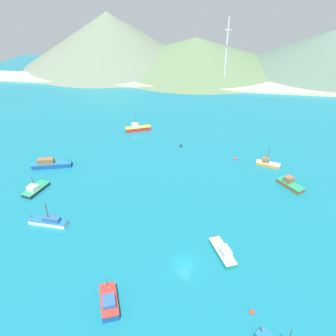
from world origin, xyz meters
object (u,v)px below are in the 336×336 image
fishing_boat_5 (50,164)px  buoy_0 (181,146)px  fishing_boat_7 (138,128)px  buoy_1 (252,312)px  fishing_boat_8 (49,221)px  radio_tower (226,52)px  fishing_boat_6 (109,302)px  fishing_boat_2 (35,189)px  fishing_boat_4 (290,184)px  fishing_boat_3 (223,252)px  fishing_boat_0 (267,163)px  buoy_2 (235,159)px

fishing_boat_5 → buoy_0: size_ratio=11.59×
fishing_boat_7 → buoy_1: size_ratio=10.24×
fishing_boat_8 → radio_tower: bearing=71.9°
buoy_0 → fishing_boat_6: bearing=-94.4°
fishing_boat_2 → fishing_boat_7: size_ratio=0.88×
fishing_boat_8 → radio_tower: 118.58m
fishing_boat_7 → fishing_boat_5: bearing=-123.1°
fishing_boat_4 → fishing_boat_6: fishing_boat_6 is taller
fishing_boat_7 → buoy_0: size_ratio=9.20×
fishing_boat_4 → fishing_boat_6: 53.98m
fishing_boat_3 → fishing_boat_6: size_ratio=1.13×
fishing_boat_5 → fishing_boat_8: (10.89, -23.31, -0.22)m
fishing_boat_5 → fishing_boat_8: size_ratio=1.27×
fishing_boat_0 → fishing_boat_5: bearing=-170.2°
fishing_boat_2 → fishing_boat_5: bearing=98.0°
fishing_boat_3 → fishing_boat_5: fishing_boat_5 is taller
buoy_0 → fishing_boat_3: bearing=-73.3°
fishing_boat_4 → buoy_2: bearing=137.2°
fishing_boat_3 → fishing_boat_6: fishing_boat_6 is taller
fishing_boat_0 → buoy_0: fishing_boat_0 is taller
fishing_boat_7 → buoy_2: 36.74m
fishing_boat_7 → buoy_2: fishing_boat_7 is taller
fishing_boat_5 → buoy_0: fishing_boat_5 is taller
fishing_boat_3 → fishing_boat_5: (-48.46, 26.84, 0.15)m
buoy_2 → radio_tower: 77.66m
fishing_boat_5 → radio_tower: bearing=61.9°
buoy_0 → fishing_boat_5: bearing=-151.6°
fishing_boat_5 → buoy_1: (53.27, -38.84, -0.87)m
fishing_boat_7 → buoy_0: (16.33, -9.48, -0.81)m
fishing_boat_6 → fishing_boat_8: bearing=137.4°
fishing_boat_2 → fishing_boat_8: 14.67m
fishing_boat_3 → fishing_boat_4: size_ratio=1.11×
fishing_boat_0 → fishing_boat_6: 59.79m
fishing_boat_7 → fishing_boat_8: bearing=-98.3°
fishing_boat_6 → buoy_2: bearing=68.2°
fishing_boat_8 → buoy_0: (23.87, 42.12, -0.63)m
buoy_0 → buoy_1: 60.55m
fishing_boat_4 → fishing_boat_5: size_ratio=0.66×
fishing_boat_7 → radio_tower: bearing=64.4°
fishing_boat_0 → buoy_2: 9.19m
fishing_boat_0 → fishing_boat_2: size_ratio=0.88×
fishing_boat_2 → buoy_1: 58.22m
buoy_0 → buoy_2: size_ratio=1.00×
fishing_boat_5 → fishing_boat_8: bearing=-65.0°
fishing_boat_0 → fishing_boat_3: fishing_boat_0 is taller
fishing_boat_0 → buoy_2: bearing=166.7°
fishing_boat_3 → radio_tower: bearing=90.6°
fishing_boat_4 → buoy_0: size_ratio=7.60×
fishing_boat_0 → radio_tower: bearing=99.6°
fishing_boat_7 → fishing_boat_8: size_ratio=1.01×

